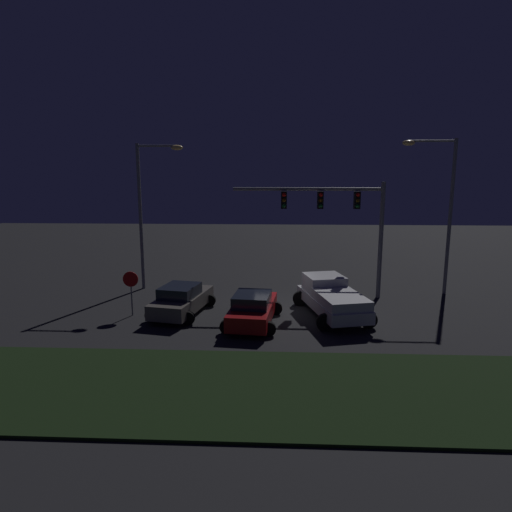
{
  "coord_description": "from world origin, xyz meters",
  "views": [
    {
      "loc": [
        -0.17,
        -21.45,
        6.83
      ],
      "look_at": [
        -1.17,
        0.44,
        2.77
      ],
      "focal_mm": 30.58,
      "sensor_mm": 36.0,
      "label": 1
    }
  ],
  "objects_px": {
    "car_sedan": "(182,300)",
    "street_lamp_right": "(441,198)",
    "street_lamp_left": "(149,199)",
    "stop_sign": "(131,285)",
    "pickup_truck": "(331,296)",
    "traffic_signal_gantry": "(337,211)",
    "car_sedan_far": "(253,309)"
  },
  "relations": [
    {
      "from": "traffic_signal_gantry",
      "to": "car_sedan",
      "type": "bearing_deg",
      "value": -156.73
    },
    {
      "from": "car_sedan",
      "to": "street_lamp_right",
      "type": "height_order",
      "value": "street_lamp_right"
    },
    {
      "from": "car_sedan",
      "to": "street_lamp_right",
      "type": "relative_size",
      "value": 0.53
    },
    {
      "from": "car_sedan",
      "to": "traffic_signal_gantry",
      "type": "relative_size",
      "value": 0.56
    },
    {
      "from": "street_lamp_right",
      "to": "pickup_truck",
      "type": "bearing_deg",
      "value": -146.81
    },
    {
      "from": "street_lamp_left",
      "to": "car_sedan_far",
      "type": "bearing_deg",
      "value": -43.76
    },
    {
      "from": "pickup_truck",
      "to": "traffic_signal_gantry",
      "type": "bearing_deg",
      "value": -24.47
    },
    {
      "from": "car_sedan",
      "to": "pickup_truck",
      "type": "bearing_deg",
      "value": -77.86
    },
    {
      "from": "pickup_truck",
      "to": "traffic_signal_gantry",
      "type": "distance_m",
      "value": 5.15
    },
    {
      "from": "pickup_truck",
      "to": "traffic_signal_gantry",
      "type": "height_order",
      "value": "traffic_signal_gantry"
    },
    {
      "from": "car_sedan_far",
      "to": "traffic_signal_gantry",
      "type": "xyz_separation_m",
      "value": [
        4.43,
        4.78,
        4.16
      ]
    },
    {
      "from": "car_sedan",
      "to": "street_lamp_left",
      "type": "distance_m",
      "value": 7.38
    },
    {
      "from": "car_sedan_far",
      "to": "stop_sign",
      "type": "xyz_separation_m",
      "value": [
        -6.03,
        0.97,
        0.82
      ]
    },
    {
      "from": "car_sedan_far",
      "to": "traffic_signal_gantry",
      "type": "distance_m",
      "value": 7.73
    },
    {
      "from": "traffic_signal_gantry",
      "to": "stop_sign",
      "type": "height_order",
      "value": "traffic_signal_gantry"
    },
    {
      "from": "street_lamp_right",
      "to": "traffic_signal_gantry",
      "type": "bearing_deg",
      "value": -170.45
    },
    {
      "from": "car_sedan",
      "to": "street_lamp_left",
      "type": "height_order",
      "value": "street_lamp_left"
    },
    {
      "from": "pickup_truck",
      "to": "street_lamp_right",
      "type": "relative_size",
      "value": 0.65
    },
    {
      "from": "street_lamp_left",
      "to": "street_lamp_right",
      "type": "xyz_separation_m",
      "value": [
        16.86,
        -0.45,
        0.13
      ]
    },
    {
      "from": "car_sedan",
      "to": "street_lamp_left",
      "type": "xyz_separation_m",
      "value": [
        -2.89,
        4.91,
        4.69
      ]
    },
    {
      "from": "traffic_signal_gantry",
      "to": "stop_sign",
      "type": "relative_size",
      "value": 3.73
    },
    {
      "from": "street_lamp_left",
      "to": "stop_sign",
      "type": "distance_m",
      "value": 6.55
    },
    {
      "from": "traffic_signal_gantry",
      "to": "street_lamp_left",
      "type": "relative_size",
      "value": 0.96
    },
    {
      "from": "car_sedan",
      "to": "car_sedan_far",
      "type": "relative_size",
      "value": 1.02
    },
    {
      "from": "car_sedan",
      "to": "stop_sign",
      "type": "distance_m",
      "value": 2.57
    },
    {
      "from": "stop_sign",
      "to": "street_lamp_right",
      "type": "bearing_deg",
      "value": 16.38
    },
    {
      "from": "pickup_truck",
      "to": "street_lamp_right",
      "type": "distance_m",
      "value": 9.07
    },
    {
      "from": "pickup_truck",
      "to": "car_sedan_far",
      "type": "height_order",
      "value": "pickup_truck"
    },
    {
      "from": "pickup_truck",
      "to": "street_lamp_right",
      "type": "height_order",
      "value": "street_lamp_right"
    },
    {
      "from": "street_lamp_right",
      "to": "street_lamp_left",
      "type": "bearing_deg",
      "value": 178.46
    },
    {
      "from": "car_sedan",
      "to": "car_sedan_far",
      "type": "height_order",
      "value": "same"
    },
    {
      "from": "car_sedan_far",
      "to": "traffic_signal_gantry",
      "type": "bearing_deg",
      "value": -36.88
    }
  ]
}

